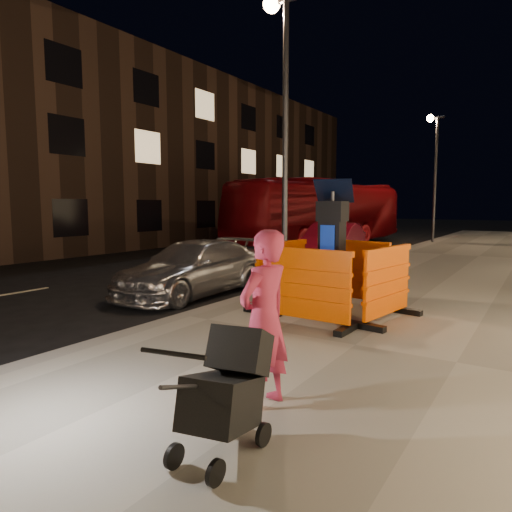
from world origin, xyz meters
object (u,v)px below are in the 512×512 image
Objects in this scene: car_red at (332,263)px; barrier_front at (306,287)px; parking_kiosk at (332,251)px; barrier_kerbside at (282,274)px; man at (264,319)px; barrier_back at (352,272)px; bus_doubledecker at (320,245)px; barrier_bldgside at (387,284)px; car_silver at (194,294)px; stroller at (222,396)px.

barrier_front is at bearing -77.27° from car_red.
barrier_kerbside is at bearing -173.01° from parking_kiosk.
barrier_kerbside is at bearing -144.68° from man.
barrier_back is (0.00, 0.95, -0.47)m from parking_kiosk.
bus_doubledecker is at bearing 115.98° from barrier_front.
parking_kiosk reaches higher than barrier_bldgside.
man is at bearing -68.67° from barrier_back.
parking_kiosk is 3.77m from man.
parking_kiosk is 1.06m from barrier_front.
barrier_bldgside reaches higher than car_red.
car_silver is at bearing -67.61° from bus_doubledecker.
barrier_front and barrier_kerbside have the same top height.
stroller is at bearing -69.15° from parking_kiosk.
stroller is (1.12, -4.55, -0.60)m from parking_kiosk.
barrier_kerbside is 4.11m from man.
barrier_bldgside is 0.94× the size of man.
barrier_bldgside is (1.90, 0.00, 0.00)m from barrier_kerbside.
barrier_back is at bearing 6.10° from car_silver.
parking_kiosk is 4.72m from stroller.
car_red is 0.36× the size of bus_doubledecker.
barrier_kerbside is (-0.95, 0.00, -0.47)m from parking_kiosk.
barrier_bldgside is at bearing -35.01° from barrier_back.
barrier_front is 2.86m from man.
parking_kiosk is at bearing -80.01° from barrier_back.
bus_doubledecker is (-6.50, 14.60, -0.74)m from barrier_front.
parking_kiosk is 1.40× the size of barrier_front.
bus_doubledecker is 12.50× the size of stroller.
parking_kiosk is at bearing -157.65° from man.
barrier_kerbside is at bearing -12.48° from car_silver.
man is at bearing -68.82° from parking_kiosk.
barrier_front is 1.34m from barrier_bldgside.
bus_doubledecker reaches higher than stroller.
parking_kiosk is at bearing -9.17° from car_silver.
barrier_front reaches higher than car_red.
barrier_bldgside reaches higher than stroller.
barrier_front reaches higher than stroller.
barrier_back is at bearing 96.99° from parking_kiosk.
man is (4.07, -11.00, 0.96)m from car_red.
bus_doubledecker reaches higher than barrier_back.
barrier_front is 0.13× the size of bus_doubledecker.
barrier_bldgside is at bearing -68.90° from car_red.
barrier_back is at bearing -71.86° from car_red.
stroller is (0.17, -4.55, -0.13)m from barrier_bldgside.
car_red is (-2.19, 7.35, -0.74)m from barrier_kerbside.
bus_doubledecker reaches higher than barrier_front.
barrier_bldgside is 4.55m from stroller.
parking_kiosk is at bearing -54.90° from bus_doubledecker.
barrier_front is 16.00m from bus_doubledecker.
barrier_back is 0.94× the size of man.
car_silver is at bearing 158.63° from barrier_front.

